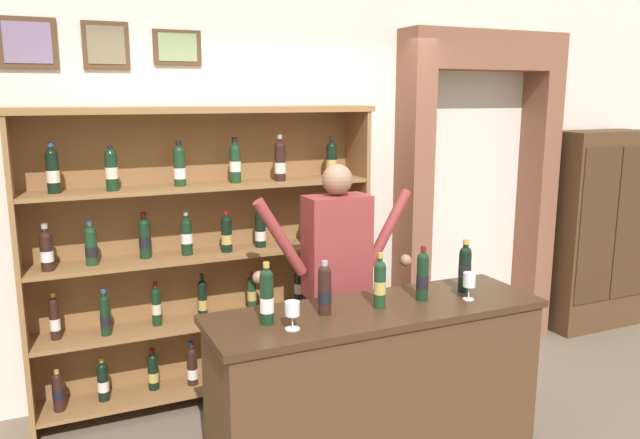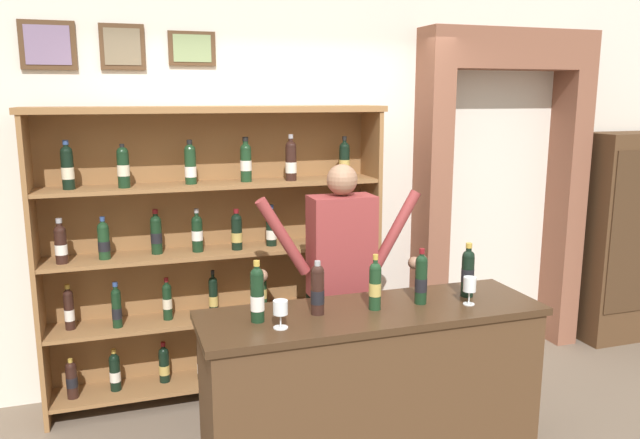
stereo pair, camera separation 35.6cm
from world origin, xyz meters
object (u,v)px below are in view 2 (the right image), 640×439
(tasting_bottle_prosecco, at_px, (257,294))
(tasting_bottle_bianco, at_px, (375,284))
(wine_shelf, at_px, (215,247))
(tasting_counter, at_px, (371,391))
(tasting_bottle_vin_santo, at_px, (421,278))
(side_cabinet, at_px, (630,236))
(shopkeeper, at_px, (341,266))
(tasting_bottle_brunello, at_px, (318,289))
(tasting_bottle_grappa, at_px, (468,271))
(wine_glass_right, at_px, (280,309))
(wine_glass_center, at_px, (470,285))

(tasting_bottle_prosecco, distance_m, tasting_bottle_bianco, 0.64)
(wine_shelf, xyz_separation_m, tasting_counter, (0.66, -1.21, -0.60))
(tasting_counter, relative_size, tasting_bottle_vin_santo, 6.01)
(wine_shelf, xyz_separation_m, side_cabinet, (3.57, -0.03, -0.18))
(shopkeeper, distance_m, tasting_bottle_brunello, 0.67)
(tasting_bottle_vin_santo, bearing_deg, tasting_bottle_bianco, -178.49)
(side_cabinet, relative_size, tasting_bottle_grappa, 5.67)
(wine_shelf, xyz_separation_m, tasting_bottle_vin_santo, (0.95, -1.20, 0.02))
(side_cabinet, relative_size, shopkeeper, 1.06)
(wine_glass_right, bearing_deg, shopkeeper, 50.60)
(side_cabinet, height_order, shopkeeper, side_cabinet)
(wine_shelf, bearing_deg, tasting_bottle_vin_santo, -51.52)
(wine_shelf, bearing_deg, tasting_bottle_bianco, -60.87)
(side_cabinet, xyz_separation_m, shopkeeper, (-2.87, -0.58, 0.14))
(tasting_bottle_bianco, xyz_separation_m, tasting_bottle_grappa, (0.59, 0.04, 0.01))
(wine_shelf, height_order, tasting_counter, wine_shelf)
(tasting_bottle_grappa, height_order, wine_glass_center, tasting_bottle_grappa)
(side_cabinet, height_order, tasting_counter, side_cabinet)
(wine_shelf, bearing_deg, shopkeeper, -41.20)
(side_cabinet, distance_m, tasting_bottle_bianco, 3.13)
(tasting_bottle_brunello, bearing_deg, wine_shelf, 106.71)
(tasting_counter, relative_size, shopkeeper, 1.12)
(side_cabinet, distance_m, tasting_bottle_prosecco, 3.73)
(tasting_bottle_bianco, relative_size, wine_glass_center, 1.94)
(shopkeeper, bearing_deg, tasting_bottle_bianco, -92.60)
(tasting_bottle_bianco, bearing_deg, tasting_bottle_prosecco, 178.93)
(wine_glass_center, bearing_deg, wine_shelf, 132.66)
(tasting_bottle_vin_santo, bearing_deg, wine_glass_center, -22.54)
(side_cabinet, relative_size, tasting_bottle_bianco, 5.84)
(tasting_bottle_prosecco, relative_size, wine_glass_center, 2.04)
(tasting_bottle_prosecco, distance_m, tasting_bottle_brunello, 0.33)
(side_cabinet, height_order, tasting_bottle_bianco, side_cabinet)
(tasting_bottle_brunello, xyz_separation_m, tasting_bottle_grappa, (0.91, 0.01, 0.01))
(tasting_bottle_bianco, relative_size, tasting_bottle_vin_santo, 0.98)
(shopkeeper, bearing_deg, side_cabinet, 11.38)
(tasting_counter, xyz_separation_m, wine_glass_center, (0.54, -0.09, 0.59))
(tasting_bottle_brunello, relative_size, tasting_bottle_vin_santo, 0.93)
(tasting_bottle_brunello, xyz_separation_m, tasting_bottle_bianco, (0.32, -0.02, 0.00))
(side_cabinet, relative_size, tasting_bottle_vin_santo, 5.70)
(shopkeeper, distance_m, wine_glass_right, 0.92)
(tasting_bottle_vin_santo, bearing_deg, wine_shelf, 128.48)
(wine_glass_right, bearing_deg, tasting_bottle_vin_santo, 8.26)
(tasting_bottle_vin_santo, bearing_deg, shopkeeper, 113.38)
(side_cabinet, distance_m, wine_glass_center, 2.69)
(tasting_counter, xyz_separation_m, tasting_bottle_grappa, (0.60, 0.04, 0.62))
(shopkeeper, bearing_deg, tasting_counter, -93.79)
(wine_shelf, bearing_deg, tasting_counter, -61.42)
(tasting_bottle_bianco, height_order, tasting_bottle_vin_santo, tasting_bottle_vin_santo)
(tasting_bottle_brunello, xyz_separation_m, wine_glass_center, (0.84, -0.12, -0.03))
(tasting_bottle_grappa, bearing_deg, wine_glass_center, -116.75)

